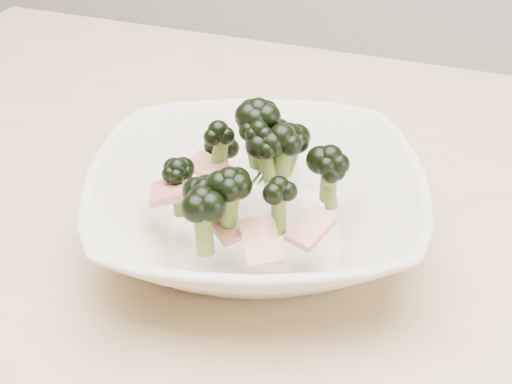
% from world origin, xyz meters
% --- Properties ---
extents(dining_table, '(1.20, 0.80, 0.75)m').
position_xyz_m(dining_table, '(0.00, 0.00, 0.65)').
color(dining_table, tan).
rests_on(dining_table, ground).
extents(broccoli_dish, '(0.38, 0.38, 0.14)m').
position_xyz_m(broccoli_dish, '(0.02, -0.06, 0.79)').
color(broccoli_dish, beige).
rests_on(broccoli_dish, dining_table).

